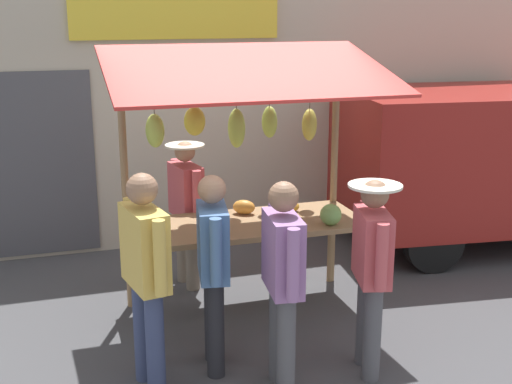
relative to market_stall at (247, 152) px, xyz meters
name	(u,v)px	position (x,y,z in m)	size (l,w,h in m)	color
ground_plane	(247,308)	(0.02, 0.03, -1.54)	(40.00, 40.00, 0.00)	#424244
street_backdrop	(190,104)	(0.06, -2.16, 0.16)	(9.00, 0.30, 3.40)	#B2A893
market_stall	(247,152)	(0.00, 0.00, 0.00)	(2.50, 1.46, 2.50)	olive
vendor_with_sunhat	(186,203)	(0.43, -0.72, -0.65)	(0.40, 0.66, 1.53)	#726656
shopper_in_striped_shirt	(146,267)	(1.13, 1.16, -0.55)	(0.31, 0.71, 1.70)	navy
shopper_with_ponytail	(283,272)	(0.17, 1.46, -0.60)	(0.27, 0.69, 1.63)	#4C4C51
shopper_with_shopping_bag	(372,263)	(-0.57, 1.44, -0.61)	(0.41, 0.66, 1.58)	#4C4C51
shopper_in_grey_tee	(213,260)	(0.59, 1.01, -0.61)	(0.30, 0.68, 1.61)	#232328
parked_van	(510,152)	(-3.64, -0.95, -0.42)	(4.58, 2.33, 1.88)	maroon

